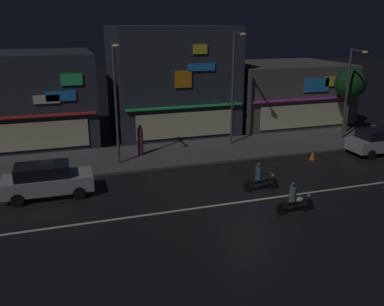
{
  "coord_description": "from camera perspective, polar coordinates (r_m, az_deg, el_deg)",
  "views": [
    {
      "loc": [
        -8.36,
        -16.81,
        8.34
      ],
      "look_at": [
        -1.72,
        3.95,
        1.42
      ],
      "focal_mm": 38.83,
      "sensor_mm": 36.0,
      "label": 1
    }
  ],
  "objects": [
    {
      "name": "motorcycle_lead",
      "position": [
        21.6,
        9.32,
        -3.54
      ],
      "size": [
        1.9,
        0.6,
        1.52
      ],
      "rotation": [
        0.0,
        0.0,
        0.03
      ],
      "color": "black",
      "rests_on": "ground"
    },
    {
      "name": "ground_plane",
      "position": [
        20.54,
        8.0,
        -6.53
      ],
      "size": [
        140.0,
        140.0,
        0.0
      ],
      "primitive_type": "plane",
      "color": "black"
    },
    {
      "name": "storefront_center_block",
      "position": [
        36.96,
        12.16,
        8.13
      ],
      "size": [
        9.8,
        8.15,
        5.01
      ],
      "color": "#56514C",
      "rests_on": "ground"
    },
    {
      "name": "traffic_cone",
      "position": [
        27.26,
        16.22,
        -0.32
      ],
      "size": [
        0.36,
        0.36,
        0.55
      ],
      "primitive_type": "cone",
      "color": "orange",
      "rests_on": "ground"
    },
    {
      "name": "parked_car_near_kerb",
      "position": [
        29.95,
        24.43,
        1.55
      ],
      "size": [
        4.3,
        1.98,
        1.67
      ],
      "color": "#9EA0A5",
      "rests_on": "ground"
    },
    {
      "name": "streetlamp_east",
      "position": [
        31.7,
        20.85,
        8.56
      ],
      "size": [
        0.44,
        1.64,
        6.43
      ],
      "color": "#47494C",
      "rests_on": "sidewalk_far"
    },
    {
      "name": "pedestrian_on_sidewalk",
      "position": [
        26.66,
        -7.13,
        1.63
      ],
      "size": [
        0.37,
        0.37,
        1.99
      ],
      "rotation": [
        0.0,
        0.0,
        0.42
      ],
      "color": "brown",
      "rests_on": "sidewalk_far"
    },
    {
      "name": "motorcycle_following",
      "position": [
        19.45,
        13.85,
        -6.28
      ],
      "size": [
        1.9,
        0.6,
        1.52
      ],
      "rotation": [
        0.0,
        0.0,
        3.05
      ],
      "color": "black",
      "rests_on": "ground"
    },
    {
      "name": "street_tree",
      "position": [
        33.86,
        20.92,
        8.89
      ],
      "size": [
        2.34,
        2.34,
        4.94
      ],
      "color": "#473323",
      "rests_on": "sidewalk_far"
    },
    {
      "name": "storefront_left_block",
      "position": [
        31.86,
        -20.32,
        7.18
      ],
      "size": [
        7.64,
        7.67,
        6.34
      ],
      "color": "#2D333D",
      "rests_on": "ground"
    },
    {
      "name": "lane_divider_stripe",
      "position": [
        20.54,
        8.0,
        -6.51
      ],
      "size": [
        31.17,
        0.16,
        0.01
      ],
      "primitive_type": "cube",
      "color": "beige",
      "rests_on": "ground"
    },
    {
      "name": "parked_car_trailing",
      "position": [
        21.8,
        -19.34,
        -3.47
      ],
      "size": [
        4.3,
        1.98,
        1.67
      ],
      "rotation": [
        0.0,
        0.0,
        3.14
      ],
      "color": "#9EA0A5",
      "rests_on": "ground"
    },
    {
      "name": "streetlamp_mid",
      "position": [
        28.28,
        5.81,
        9.91
      ],
      "size": [
        0.44,
        1.64,
        7.61
      ],
      "color": "#47494C",
      "rests_on": "sidewalk_far"
    },
    {
      "name": "streetlamp_west",
      "position": [
        24.35,
        -10.4,
        7.91
      ],
      "size": [
        0.44,
        1.64,
        7.15
      ],
      "color": "#47494C",
      "rests_on": "sidewalk_far"
    },
    {
      "name": "sidewalk_far",
      "position": [
        27.68,
        0.68,
        0.22
      ],
      "size": [
        32.81,
        5.17,
        0.14
      ],
      "primitive_type": "cube",
      "color": "#4C4C4F",
      "rests_on": "ground"
    },
    {
      "name": "storefront_right_block",
      "position": [
        33.2,
        -3.04,
        10.12
      ],
      "size": [
        8.95,
        8.54,
        8.06
      ],
      "color": "#2D333D",
      "rests_on": "ground"
    }
  ]
}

